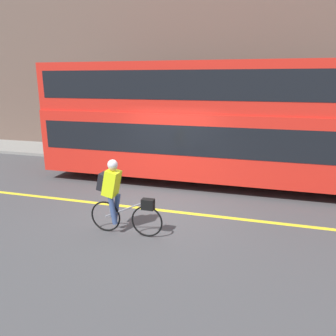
# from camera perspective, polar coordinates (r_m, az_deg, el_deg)

# --- Properties ---
(ground_plane) EXTENTS (80.00, 80.00, 0.00)m
(ground_plane) POSITION_cam_1_polar(r_m,az_deg,el_deg) (8.40, -2.37, -7.31)
(ground_plane) COLOR #424244
(road_center_line) EXTENTS (50.00, 0.14, 0.01)m
(road_center_line) POSITION_cam_1_polar(r_m,az_deg,el_deg) (8.42, -2.33, -7.23)
(road_center_line) COLOR yellow
(road_center_line) RESTS_ON ground_plane
(sidewalk_curb) EXTENTS (60.00, 2.36, 0.12)m
(sidewalk_curb) POSITION_cam_1_polar(r_m,az_deg,el_deg) (13.47, 5.05, 1.60)
(sidewalk_curb) COLOR gray
(sidewalk_curb) RESTS_ON ground_plane
(building_facade) EXTENTS (60.00, 0.30, 7.25)m
(building_facade) POSITION_cam_1_polar(r_m,az_deg,el_deg) (14.42, 6.48, 16.74)
(building_facade) COLOR brown
(building_facade) RESTS_ON ground_plane
(bus) EXTENTS (10.49, 2.56, 3.71)m
(bus) POSITION_cam_1_polar(r_m,az_deg,el_deg) (10.33, 7.48, 8.74)
(bus) COLOR black
(bus) RESTS_ON ground_plane
(cyclist_on_bike) EXTENTS (1.64, 0.32, 1.63)m
(cyclist_on_bike) POSITION_cam_1_polar(r_m,az_deg,el_deg) (6.97, -8.80, -4.59)
(cyclist_on_bike) COLOR black
(cyclist_on_bike) RESTS_ON ground_plane
(trash_bin) EXTENTS (0.50, 0.50, 0.95)m
(trash_bin) POSITION_cam_1_polar(r_m,az_deg,el_deg) (13.50, 0.30, 4.02)
(trash_bin) COLOR #194C23
(trash_bin) RESTS_ON sidewalk_curb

